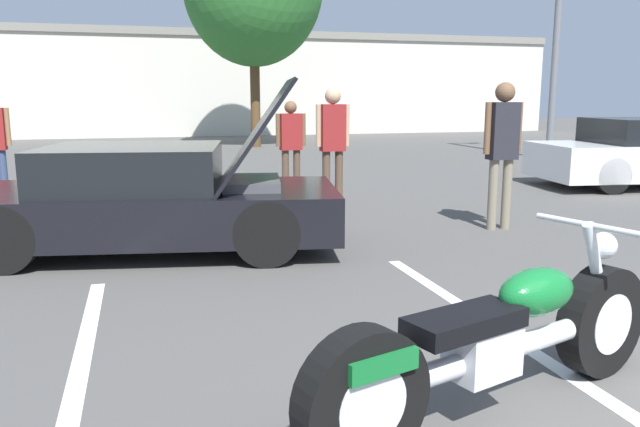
{
  "coord_description": "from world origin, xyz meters",
  "views": [
    {
      "loc": [
        -2.79,
        -1.36,
        1.69
      ],
      "look_at": [
        -1.5,
        3.14,
        0.8
      ],
      "focal_mm": 35.0,
      "sensor_mm": 36.0,
      "label": 1
    }
  ],
  "objects_px": {
    "show_car_hood_open": "(151,200)",
    "spectator_far_lot": "(291,140)",
    "motorcycle": "(499,342)",
    "spectator_near_motorcycle": "(503,142)",
    "spectator_by_show_car": "(333,137)"
  },
  "relations": [
    {
      "from": "show_car_hood_open",
      "to": "spectator_far_lot",
      "type": "bearing_deg",
      "value": 65.21
    },
    {
      "from": "spectator_far_lot",
      "to": "motorcycle",
      "type": "bearing_deg",
      "value": -95.16
    },
    {
      "from": "motorcycle",
      "to": "show_car_hood_open",
      "type": "height_order",
      "value": "show_car_hood_open"
    },
    {
      "from": "spectator_by_show_car",
      "to": "spectator_far_lot",
      "type": "xyz_separation_m",
      "value": [
        -0.3,
        1.45,
        -0.13
      ]
    },
    {
      "from": "motorcycle",
      "to": "spectator_near_motorcycle",
      "type": "relative_size",
      "value": 1.32
    },
    {
      "from": "motorcycle",
      "to": "spectator_far_lot",
      "type": "height_order",
      "value": "spectator_far_lot"
    },
    {
      "from": "motorcycle",
      "to": "show_car_hood_open",
      "type": "xyz_separation_m",
      "value": [
        -1.69,
        4.25,
        0.16
      ]
    },
    {
      "from": "motorcycle",
      "to": "spectator_near_motorcycle",
      "type": "xyz_separation_m",
      "value": [
        2.59,
        4.18,
        0.71
      ]
    },
    {
      "from": "show_car_hood_open",
      "to": "spectator_far_lot",
      "type": "distance_m",
      "value": 4.17
    },
    {
      "from": "spectator_near_motorcycle",
      "to": "spectator_far_lot",
      "type": "bearing_deg",
      "value": 118.74
    },
    {
      "from": "motorcycle",
      "to": "spectator_by_show_car",
      "type": "xyz_separation_m",
      "value": [
        0.99,
        6.2,
        0.67
      ]
    },
    {
      "from": "motorcycle",
      "to": "spectator_by_show_car",
      "type": "bearing_deg",
      "value": 63.43
    },
    {
      "from": "spectator_near_motorcycle",
      "to": "spectator_by_show_car",
      "type": "relative_size",
      "value": 1.03
    },
    {
      "from": "spectator_by_show_car",
      "to": "spectator_near_motorcycle",
      "type": "bearing_deg",
      "value": -51.55
    },
    {
      "from": "show_car_hood_open",
      "to": "spectator_by_show_car",
      "type": "height_order",
      "value": "show_car_hood_open"
    }
  ]
}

